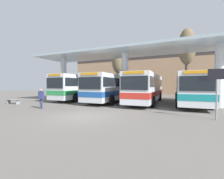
# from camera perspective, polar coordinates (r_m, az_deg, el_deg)

# --- Properties ---
(ground_plane) EXTENTS (100.00, 100.00, 0.00)m
(ground_plane) POSITION_cam_1_polar(r_m,az_deg,el_deg) (9.97, -10.40, -9.87)
(ground_plane) COLOR #605B56
(townhouse_backdrop) EXTENTS (40.00, 0.58, 10.32)m
(townhouse_backdrop) POSITION_cam_1_polar(r_m,az_deg,el_deg) (34.86, 14.88, 8.16)
(townhouse_backdrop) COLOR #9E7A5B
(townhouse_backdrop) RESTS_ON ground_plane
(station_canopy) EXTENTS (22.62, 5.51, 5.82)m
(station_canopy) POSITION_cam_1_polar(r_m,az_deg,el_deg) (17.17, 4.95, 11.76)
(station_canopy) COLOR silver
(station_canopy) RESTS_ON ground_plane
(transit_bus_left_bay) EXTENTS (2.98, 10.34, 3.26)m
(transit_bus_left_bay) POSITION_cam_1_polar(r_m,az_deg,el_deg) (21.17, -10.94, 1.15)
(transit_bus_left_bay) COLOR silver
(transit_bus_left_bay) RESTS_ON ground_plane
(transit_bus_center_bay) EXTENTS (2.99, 10.34, 3.17)m
(transit_bus_center_bay) POSITION_cam_1_polar(r_m,az_deg,el_deg) (18.34, 0.26, 0.97)
(transit_bus_center_bay) COLOR silver
(transit_bus_center_bay) RESTS_ON ground_plane
(transit_bus_right_bay) EXTENTS (2.81, 10.91, 3.16)m
(transit_bus_right_bay) POSITION_cam_1_polar(r_m,az_deg,el_deg) (17.41, 12.92, 0.87)
(transit_bus_right_bay) COLOR silver
(transit_bus_right_bay) RESTS_ON ground_plane
(transit_bus_far_right_bay) EXTENTS (3.00, 11.08, 3.06)m
(transit_bus_far_right_bay) POSITION_cam_1_polar(r_m,az_deg,el_deg) (17.61, 27.63, 0.59)
(transit_bus_far_right_bay) COLOR silver
(transit_bus_far_right_bay) RESTS_ON ground_plane
(waiting_bench_near_pillar) EXTENTS (1.91, 0.44, 0.46)m
(waiting_bench_near_pillar) POSITION_cam_1_polar(r_m,az_deg,el_deg) (19.27, -33.50, -3.52)
(waiting_bench_near_pillar) COLOR gray
(waiting_bench_near_pillar) RESTS_ON ground_plane
(info_sign_platform) EXTENTS (0.90, 0.09, 2.92)m
(info_sign_platform) POSITION_cam_1_polar(r_m,az_deg,el_deg) (10.39, 35.06, 1.89)
(info_sign_platform) COLOR gray
(info_sign_platform) RESTS_ON ground_plane
(pedestrian_waiting) EXTENTS (0.62, 0.30, 1.66)m
(pedestrian_waiting) POSITION_cam_1_polar(r_m,az_deg,el_deg) (14.02, -25.38, -2.50)
(pedestrian_waiting) COLOR #333856
(pedestrian_waiting) RESTS_ON ground_plane
(poplar_tree_behind_left) EXTENTS (2.14, 2.14, 8.73)m
(poplar_tree_behind_left) POSITION_cam_1_polar(r_m,az_deg,el_deg) (26.05, 2.27, 11.00)
(poplar_tree_behind_left) COLOR #473A2B
(poplar_tree_behind_left) RESTS_ON ground_plane
(poplar_tree_behind_right) EXTENTS (2.47, 2.47, 10.51)m
(poplar_tree_behind_right) POSITION_cam_1_polar(r_m,az_deg,el_deg) (25.82, 26.63, 14.09)
(poplar_tree_behind_right) COLOR #473A2B
(poplar_tree_behind_right) RESTS_ON ground_plane
(parked_car_street) EXTENTS (4.32, 2.20, 2.09)m
(parked_car_street) POSITION_cam_1_polar(r_m,az_deg,el_deg) (30.42, 30.03, -0.43)
(parked_car_street) COLOR #B2B7BC
(parked_car_street) RESTS_ON ground_plane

